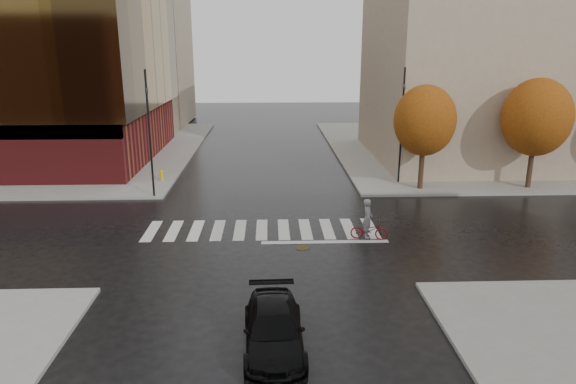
# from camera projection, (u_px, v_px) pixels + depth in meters

# --- Properties ---
(ground) EXTENTS (120.00, 120.00, 0.00)m
(ground) POSITION_uv_depth(u_px,v_px,m) (262.00, 233.00, 25.29)
(ground) COLOR black
(ground) RESTS_ON ground
(sidewalk_nw) EXTENTS (30.00, 30.00, 0.15)m
(sidewalk_nw) POSITION_uv_depth(u_px,v_px,m) (24.00, 151.00, 44.70)
(sidewalk_nw) COLOR gray
(sidewalk_nw) RESTS_ON ground
(sidewalk_ne) EXTENTS (30.00, 30.00, 0.15)m
(sidewalk_ne) POSITION_uv_depth(u_px,v_px,m) (498.00, 147.00, 46.19)
(sidewalk_ne) COLOR gray
(sidewalk_ne) RESTS_ON ground
(crosswalk) EXTENTS (12.00, 3.00, 0.01)m
(crosswalk) POSITION_uv_depth(u_px,v_px,m) (262.00, 230.00, 25.77)
(crosswalk) COLOR silver
(crosswalk) RESTS_ON ground
(building_ne_tan) EXTENTS (16.00, 16.00, 18.00)m
(building_ne_tan) POSITION_uv_depth(u_px,v_px,m) (482.00, 42.00, 39.70)
(building_ne_tan) COLOR gray
(building_ne_tan) RESTS_ON sidewalk_ne
(building_nw_far) EXTENTS (14.00, 12.00, 20.00)m
(building_nw_far) POSITION_uv_depth(u_px,v_px,m) (122.00, 34.00, 57.47)
(building_nw_far) COLOR gray
(building_nw_far) RESTS_ON sidewalk_nw
(tree_ne_a) EXTENTS (3.80, 3.80, 6.50)m
(tree_ne_a) POSITION_uv_depth(u_px,v_px,m) (425.00, 121.00, 31.53)
(tree_ne_a) COLOR #332416
(tree_ne_a) RESTS_ON sidewalk_ne
(tree_ne_b) EXTENTS (4.20, 4.20, 6.89)m
(tree_ne_b) POSITION_uv_depth(u_px,v_px,m) (537.00, 117.00, 31.73)
(tree_ne_b) COLOR #332416
(tree_ne_b) RESTS_ON sidewalk_ne
(sedan) EXTENTS (1.93, 4.51, 1.29)m
(sedan) POSITION_uv_depth(u_px,v_px,m) (274.00, 329.00, 15.53)
(sedan) COLOR black
(sedan) RESTS_ON ground
(cyclist) EXTENTS (1.84, 0.90, 2.00)m
(cyclist) POSITION_uv_depth(u_px,v_px,m) (369.00, 226.00, 24.33)
(cyclist) COLOR maroon
(cyclist) RESTS_ON ground
(traffic_light_nw) EXTENTS (0.23, 0.22, 7.47)m
(traffic_light_nw) POSITION_uv_depth(u_px,v_px,m) (149.00, 125.00, 29.89)
(traffic_light_nw) COLOR black
(traffic_light_nw) RESTS_ON sidewalk_nw
(traffic_light_ne) EXTENTS (0.18, 0.21, 7.46)m
(traffic_light_ne) POSITION_uv_depth(u_px,v_px,m) (402.00, 118.00, 33.04)
(traffic_light_ne) COLOR black
(traffic_light_ne) RESTS_ON sidewalk_ne
(fire_hydrant) EXTENTS (0.26, 0.26, 0.72)m
(fire_hydrant) POSITION_uv_depth(u_px,v_px,m) (162.00, 175.00, 34.51)
(fire_hydrant) COLOR #C9BC0B
(fire_hydrant) RESTS_ON sidewalk_nw
(manhole) EXTENTS (0.75, 0.75, 0.01)m
(manhole) POSITION_uv_depth(u_px,v_px,m) (303.00, 248.00, 23.44)
(manhole) COLOR #473C19
(manhole) RESTS_ON ground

